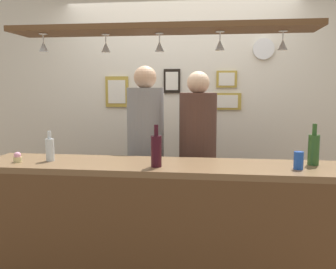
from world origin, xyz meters
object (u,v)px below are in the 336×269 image
(picture_frame_crest, at_px, (172,81))
(person_middle_brown_shirt, at_px, (198,146))
(person_left_grey_shirt, at_px, (146,142))
(picture_frame_upper_small, at_px, (227,79))
(picture_frame_caricature, at_px, (117,92))
(picture_frame_lower_pair, at_px, (227,101))
(drink_can, at_px, (299,160))
(bottle_wine_dark_red, at_px, (156,150))
(cupcake, at_px, (18,157))
(bottle_champagne_green, at_px, (314,149))
(bottle_soda_clear, at_px, (50,149))
(wall_clock, at_px, (264,49))

(picture_frame_crest, bearing_deg, person_middle_brown_shirt, -65.50)
(person_left_grey_shirt, xyz_separation_m, picture_frame_upper_small, (0.76, 0.71, 0.59))
(picture_frame_caricature, bearing_deg, picture_frame_lower_pair, 0.00)
(drink_can, distance_m, picture_frame_upper_small, 1.65)
(bottle_wine_dark_red, relative_size, cupcake, 3.85)
(bottle_champagne_green, bearing_deg, drink_can, -130.36)
(drink_can, bearing_deg, picture_frame_upper_small, 107.32)
(bottle_soda_clear, bearing_deg, picture_frame_crest, 61.47)
(picture_frame_upper_small, relative_size, picture_frame_caricature, 0.65)
(picture_frame_caricature, bearing_deg, picture_frame_upper_small, 0.00)
(bottle_soda_clear, bearing_deg, picture_frame_caricature, 84.03)
(person_left_grey_shirt, relative_size, drink_can, 14.54)
(picture_frame_upper_small, bearing_deg, bottle_wine_dark_red, -109.02)
(bottle_wine_dark_red, bearing_deg, wall_clock, 59.22)
(wall_clock, bearing_deg, picture_frame_caricature, 179.78)
(person_middle_brown_shirt, height_order, drink_can, person_middle_brown_shirt)
(bottle_champagne_green, xyz_separation_m, picture_frame_caricature, (-1.81, 1.31, 0.39))
(cupcake, distance_m, picture_frame_lower_pair, 2.22)
(bottle_wine_dark_red, distance_m, picture_frame_crest, 1.60)
(person_middle_brown_shirt, relative_size, picture_frame_caricature, 5.07)
(bottle_champagne_green, xyz_separation_m, bottle_soda_clear, (-1.96, -0.11, -0.03))
(bottle_soda_clear, relative_size, wall_clock, 1.05)
(picture_frame_upper_small, distance_m, picture_frame_caricature, 1.22)
(bottle_champagne_green, distance_m, picture_frame_crest, 1.84)
(bottle_wine_dark_red, bearing_deg, person_left_grey_shirt, 105.94)
(cupcake, relative_size, wall_clock, 0.35)
(picture_frame_lower_pair, distance_m, picture_frame_upper_small, 0.24)
(bottle_wine_dark_red, height_order, picture_frame_crest, picture_frame_crest)
(picture_frame_caricature, bearing_deg, cupcake, -103.90)
(bottle_soda_clear, relative_size, drink_can, 1.89)
(drink_can, distance_m, cupcake, 2.04)
(bottle_soda_clear, bearing_deg, cupcake, -160.55)
(person_left_grey_shirt, xyz_separation_m, picture_frame_caricature, (-0.46, 0.71, 0.46))
(person_left_grey_shirt, distance_m, picture_frame_caricature, 0.96)
(drink_can, height_order, cupcake, drink_can)
(bottle_soda_clear, height_order, wall_clock, wall_clock)
(picture_frame_lower_pair, bearing_deg, person_left_grey_shirt, -137.28)
(cupcake, distance_m, wall_clock, 2.63)
(bottle_soda_clear, height_order, picture_frame_upper_small, picture_frame_upper_small)
(cupcake, distance_m, picture_frame_crest, 1.89)
(drink_can, bearing_deg, person_middle_brown_shirt, 133.68)
(bottle_champagne_green, distance_m, wall_clock, 1.56)
(person_left_grey_shirt, xyz_separation_m, drink_can, (1.21, -0.76, 0.01))
(bottle_wine_dark_red, xyz_separation_m, wall_clock, (0.90, 1.51, 0.84))
(cupcake, relative_size, picture_frame_lower_pair, 0.26)
(picture_frame_lower_pair, relative_size, wall_clock, 1.36)
(picture_frame_lower_pair, height_order, wall_clock, wall_clock)
(cupcake, bearing_deg, picture_frame_caricature, 76.10)
(picture_frame_lower_pair, bearing_deg, drink_can, -73.03)
(bottle_wine_dark_red, bearing_deg, bottle_soda_clear, 173.01)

